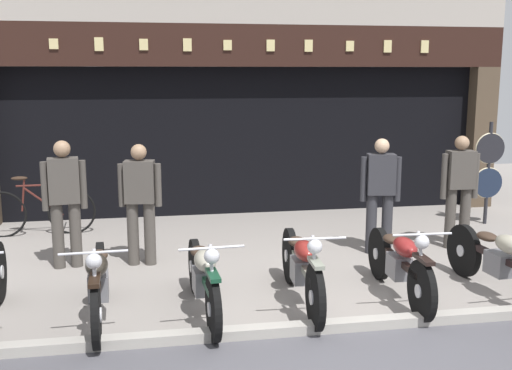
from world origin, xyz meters
name	(u,v)px	position (x,y,z in m)	size (l,w,h in m)	color
shop_facade	(233,112)	(0.00, 7.01, 1.71)	(9.57, 4.42, 6.30)	black
motorcycle_left	(98,281)	(-2.27, 0.74, 0.42)	(0.62, 1.97, 0.91)	black
motorcycle_center_left	(204,277)	(-1.21, 0.71, 0.42)	(0.62, 1.96, 0.91)	black
motorcycle_center	(302,266)	(-0.12, 0.82, 0.43)	(0.62, 2.07, 0.93)	black
motorcycle_center_right	(400,262)	(1.00, 0.80, 0.42)	(0.62, 1.96, 0.91)	black
motorcycle_right	(501,260)	(2.15, 0.67, 0.43)	(0.62, 2.07, 0.92)	black
salesman_left	(65,198)	(-2.80, 2.63, 0.92)	(0.56, 0.27, 1.66)	#47423D
shopkeeper_center	(140,199)	(-1.85, 2.57, 0.89)	(0.56, 0.27, 1.60)	#47423D
salesman_right	(380,191)	(1.42, 2.52, 0.89)	(0.55, 0.28, 1.62)	#2D2D33
assistant_far_right	(459,187)	(2.64, 2.58, 0.90)	(0.56, 0.25, 1.63)	#47423D
tyre_sign_pole	(489,167)	(3.81, 3.81, 0.97)	(0.52, 0.06, 1.71)	#232328
advert_board_near	(172,118)	(-1.31, 5.40, 1.73)	(0.77, 0.03, 1.11)	beige
leaning_bicycle	(37,211)	(-3.47, 4.36, 0.39)	(1.77, 0.50, 0.96)	black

